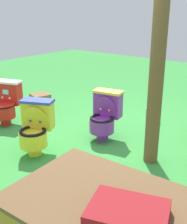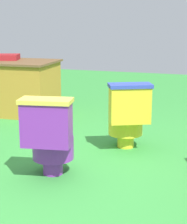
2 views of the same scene
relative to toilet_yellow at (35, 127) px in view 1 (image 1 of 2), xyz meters
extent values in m
plane|color=green|center=(-0.37, -0.95, -0.37)|extent=(14.00, 14.00, 0.00)
cylinder|color=yellow|center=(-0.03, 0.07, -0.30)|extent=(0.24, 0.24, 0.14)
cylinder|color=yellow|center=(-0.04, 0.08, -0.13)|extent=(0.49, 0.49, 0.20)
torus|color=black|center=(-0.04, 0.08, -0.02)|extent=(0.47, 0.47, 0.04)
cylinder|color=#3347B2|center=(-0.04, 0.08, -0.07)|extent=(0.32, 0.32, 0.01)
cube|color=yellow|center=(0.05, -0.10, 0.13)|extent=(0.45, 0.35, 0.37)
cube|color=#3347B2|center=(0.05, -0.10, 0.33)|extent=(0.48, 0.38, 0.04)
cube|color=#8CE0E5|center=(0.00, -0.01, 0.18)|extent=(0.10, 0.05, 0.08)
cylinder|color=yellow|center=(0.00, -0.01, 0.12)|extent=(0.35, 0.23, 0.35)
sphere|color=#3347B2|center=(-0.06, -0.03, 0.08)|extent=(0.04, 0.04, 0.04)
sphere|color=#3347B2|center=(0.06, 0.03, 0.08)|extent=(0.04, 0.04, 0.04)
cylinder|color=red|center=(1.18, -0.33, -0.30)|extent=(0.23, 0.23, 0.14)
cylinder|color=red|center=(1.17, -0.31, -0.13)|extent=(0.48, 0.48, 0.20)
torus|color=black|center=(1.17, -0.31, -0.02)|extent=(0.46, 0.46, 0.04)
cylinder|color=white|center=(1.17, -0.31, -0.07)|extent=(0.31, 0.31, 0.01)
cube|color=red|center=(1.25, -0.50, 0.13)|extent=(0.45, 0.32, 0.37)
cube|color=white|center=(1.25, -0.50, 0.33)|extent=(0.48, 0.35, 0.04)
cube|color=#8CE0E5|center=(1.21, -0.40, 0.18)|extent=(0.11, 0.05, 0.08)
cylinder|color=red|center=(1.17, -0.31, 0.00)|extent=(0.46, 0.46, 0.02)
sphere|color=white|center=(1.14, -0.42, 0.08)|extent=(0.04, 0.04, 0.04)
sphere|color=white|center=(1.27, -0.37, 0.08)|extent=(0.04, 0.04, 0.04)
cylinder|color=purple|center=(-0.46, -0.88, -0.30)|extent=(0.21, 0.21, 0.14)
cylinder|color=purple|center=(-0.46, -0.87, -0.13)|extent=(0.43, 0.43, 0.20)
torus|color=black|center=(-0.46, -0.87, -0.02)|extent=(0.41, 0.41, 0.04)
cylinder|color=#EACC4C|center=(-0.46, -0.87, -0.07)|extent=(0.28, 0.28, 0.01)
cube|color=purple|center=(-0.43, -1.06, 0.13)|extent=(0.44, 0.26, 0.37)
cube|color=#EACC4C|center=(-0.43, -1.06, 0.33)|extent=(0.47, 0.29, 0.04)
cube|color=#8CE0E5|center=(-0.45, -0.96, 0.18)|extent=(0.11, 0.03, 0.08)
cylinder|color=purple|center=(-0.45, -0.96, 0.12)|extent=(0.36, 0.15, 0.35)
sphere|color=#EACC4C|center=(-0.52, -0.97, 0.08)|extent=(0.04, 0.04, 0.04)
sphere|color=#EACC4C|center=(-0.38, -0.95, 0.08)|extent=(0.04, 0.04, 0.04)
cube|color=brown|center=(-2.11, 1.09, 0.38)|extent=(1.51, 0.94, 0.03)
cube|color=maroon|center=(-2.19, 1.16, 0.44)|extent=(0.52, 0.45, 0.08)
cylinder|color=brown|center=(-1.33, -0.77, 0.65)|extent=(0.18, 0.18, 2.04)
cube|color=brown|center=(1.25, -1.18, -0.21)|extent=(0.39, 0.40, 0.33)
cylinder|color=#B7B7BF|center=(-0.66, -2.06, -0.26)|extent=(0.22, 0.22, 0.22)
ellipsoid|color=yellow|center=(-0.64, -2.01, -0.12)|extent=(0.07, 0.05, 0.05)
ellipsoid|color=yellow|center=(-0.70, -2.10, -0.12)|extent=(0.07, 0.05, 0.05)
ellipsoid|color=yellow|center=(-0.65, -2.09, -0.12)|extent=(0.07, 0.05, 0.05)
camera|label=1|loc=(-2.87, 2.32, 1.52)|focal=46.74mm
camera|label=2|loc=(0.98, -3.92, 0.99)|focal=63.25mm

